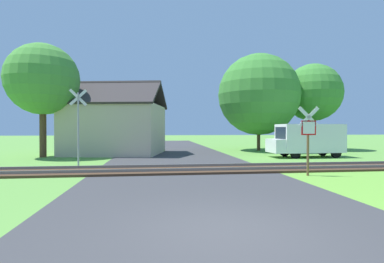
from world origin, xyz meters
TOP-DOWN VIEW (x-y plane):
  - ground_plane at (0.00, 0.00)m, footprint 160.00×160.00m
  - road_asphalt at (0.00, 2.00)m, footprint 8.14×80.00m
  - rail_track at (0.00, 8.17)m, footprint 60.00×2.60m
  - stop_sign_near at (4.93, 6.09)m, footprint 0.88×0.17m
  - crossing_sign_far at (-5.23, 10.45)m, footprint 0.86×0.24m
  - house at (-4.27, 18.02)m, footprint 8.05×7.55m
  - tree_left at (-8.84, 15.80)m, footprint 4.79×4.79m
  - tree_right at (7.75, 19.86)m, footprint 7.10×7.10m
  - tree_far at (13.10, 20.39)m, footprint 5.23×5.23m
  - mail_truck at (8.95, 13.64)m, footprint 4.93×1.98m

SIDE VIEW (x-z plane):
  - ground_plane at x=0.00m, z-range 0.00..0.00m
  - road_asphalt at x=0.00m, z-range 0.00..0.01m
  - rail_track at x=0.00m, z-range -0.05..0.17m
  - mail_truck at x=8.95m, z-range 0.12..2.36m
  - stop_sign_near at x=4.93m, z-range 0.27..3.12m
  - house at x=-4.27m, z-range -0.78..4.81m
  - crossing_sign_far at x=-5.23m, z-range 0.29..4.27m
  - tree_right at x=7.75m, z-range 0.68..9.16m
  - tree_far at x=13.10m, z-range 1.30..9.17m
  - tree_left at x=-8.84m, z-range 1.42..9.09m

